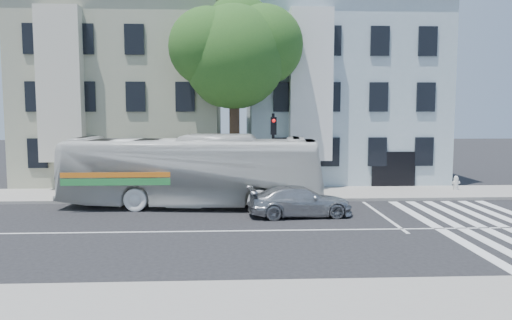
{
  "coord_description": "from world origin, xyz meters",
  "views": [
    {
      "loc": [
        -0.14,
        -18.88,
        4.66
      ],
      "look_at": [
        0.94,
        3.5,
        2.4
      ],
      "focal_mm": 35.0,
      "sensor_mm": 36.0,
      "label": 1
    }
  ],
  "objects": [
    {
      "name": "fire_hydrant",
      "position": [
        12.52,
        8.47,
        0.56
      ],
      "size": [
        0.45,
        0.26,
        0.8
      ],
      "rotation": [
        0.0,
        0.0,
        0.18
      ],
      "color": "silver",
      "rests_on": "sidewalk_far"
    },
    {
      "name": "street_tree",
      "position": [
        0.06,
        8.74,
        7.83
      ],
      "size": [
        7.3,
        5.9,
        11.1
      ],
      "color": "#2D2116",
      "rests_on": "ground"
    },
    {
      "name": "building_left",
      "position": [
        -7.0,
        15.0,
        5.5
      ],
      "size": [
        12.0,
        10.0,
        11.0
      ],
      "primitive_type": "cube",
      "color": "#9C9E84",
      "rests_on": "ground"
    },
    {
      "name": "bus",
      "position": [
        -2.06,
        5.01,
        1.74
      ],
      "size": [
        4.2,
        12.71,
        3.48
      ],
      "primitive_type": "imported",
      "rotation": [
        0.0,
        0.0,
        1.47
      ],
      "color": "silver",
      "rests_on": "ground"
    },
    {
      "name": "sidewalk_near",
      "position": [
        0.0,
        -8.0,
        0.07
      ],
      "size": [
        80.0,
        4.0,
        0.15
      ],
      "primitive_type": "cube",
      "color": "gray",
      "rests_on": "ground"
    },
    {
      "name": "hedge",
      "position": [
        -4.56,
        6.8,
        0.5
      ],
      "size": [
        8.51,
        0.92,
        0.7
      ],
      "primitive_type": null,
      "rotation": [
        0.0,
        0.0,
        0.01
      ],
      "color": "#2B6822",
      "rests_on": "sidewalk_far"
    },
    {
      "name": "ground",
      "position": [
        0.0,
        0.0,
        0.0
      ],
      "size": [
        120.0,
        120.0,
        0.0
      ],
      "primitive_type": "plane",
      "color": "black",
      "rests_on": "ground"
    },
    {
      "name": "building_right",
      "position": [
        7.0,
        15.0,
        5.5
      ],
      "size": [
        12.0,
        10.0,
        11.0
      ],
      "primitive_type": "cube",
      "color": "#A2B8C1",
      "rests_on": "ground"
    },
    {
      "name": "traffic_signal",
      "position": [
        2.0,
        6.85,
        2.89
      ],
      "size": [
        0.47,
        0.54,
        4.48
      ],
      "rotation": [
        0.0,
        0.0,
        -0.01
      ],
      "color": "black",
      "rests_on": "ground"
    },
    {
      "name": "sidewalk_far",
      "position": [
        0.0,
        8.0,
        0.07
      ],
      "size": [
        80.0,
        4.0,
        0.15
      ],
      "primitive_type": "cube",
      "color": "gray",
      "rests_on": "ground"
    },
    {
      "name": "sedan",
      "position": [
        2.83,
        2.6,
        0.66
      ],
      "size": [
        2.22,
        4.7,
        1.33
      ],
      "primitive_type": "imported",
      "rotation": [
        0.0,
        0.0,
        1.65
      ],
      "color": "#A8AAAF",
      "rests_on": "ground"
    }
  ]
}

